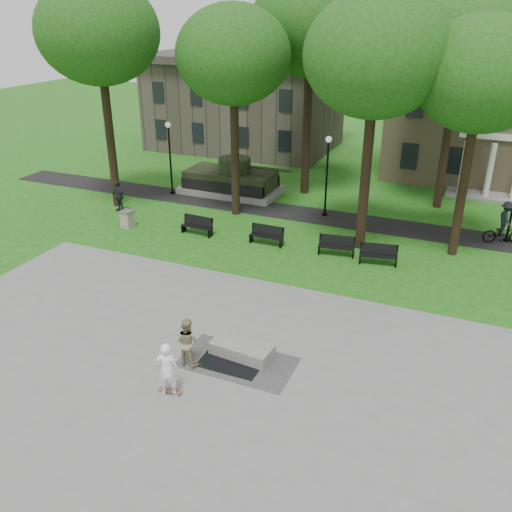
{
  "coord_description": "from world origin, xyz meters",
  "views": [
    {
      "loc": [
        8.62,
        -17.24,
        11.37
      ],
      "look_at": [
        0.18,
        2.58,
        1.4
      ],
      "focal_mm": 38.0,
      "sensor_mm": 36.0,
      "label": 1
    }
  ],
  "objects_px": {
    "skateboarder": "(167,369)",
    "friend_watching": "(187,342)",
    "park_bench_0": "(197,225)",
    "trash_bin": "(127,219)",
    "concrete_block": "(242,349)",
    "cyclist": "(504,226)"
  },
  "relations": [
    {
      "from": "trash_bin",
      "to": "concrete_block",
      "type": "bearing_deg",
      "value": -38.41
    },
    {
      "from": "skateboarder",
      "to": "concrete_block",
      "type": "bearing_deg",
      "value": -137.1
    },
    {
      "from": "concrete_block",
      "to": "park_bench_0",
      "type": "relative_size",
      "value": 1.21
    },
    {
      "from": "concrete_block",
      "to": "trash_bin",
      "type": "bearing_deg",
      "value": 141.59
    },
    {
      "from": "cyclist",
      "to": "trash_bin",
      "type": "relative_size",
      "value": 2.36
    },
    {
      "from": "skateboarder",
      "to": "friend_watching",
      "type": "distance_m",
      "value": 1.71
    },
    {
      "from": "park_bench_0",
      "to": "trash_bin",
      "type": "relative_size",
      "value": 1.9
    },
    {
      "from": "park_bench_0",
      "to": "cyclist",
      "type": "bearing_deg",
      "value": 22.07
    },
    {
      "from": "concrete_block",
      "to": "trash_bin",
      "type": "relative_size",
      "value": 2.29
    },
    {
      "from": "trash_bin",
      "to": "park_bench_0",
      "type": "bearing_deg",
      "value": 8.99
    },
    {
      "from": "concrete_block",
      "to": "friend_watching",
      "type": "xyz_separation_m",
      "value": [
        -1.52,
        -1.19,
        0.66
      ]
    },
    {
      "from": "friend_watching",
      "to": "park_bench_0",
      "type": "bearing_deg",
      "value": -57.42
    },
    {
      "from": "friend_watching",
      "to": "cyclist",
      "type": "relative_size",
      "value": 0.78
    },
    {
      "from": "park_bench_0",
      "to": "trash_bin",
      "type": "distance_m",
      "value": 4.17
    },
    {
      "from": "cyclist",
      "to": "park_bench_0",
      "type": "height_order",
      "value": "cyclist"
    },
    {
      "from": "skateboarder",
      "to": "friend_watching",
      "type": "relative_size",
      "value": 1.08
    },
    {
      "from": "friend_watching",
      "to": "trash_bin",
      "type": "relative_size",
      "value": 1.85
    },
    {
      "from": "concrete_block",
      "to": "skateboarder",
      "type": "xyz_separation_m",
      "value": [
        -1.27,
        -2.87,
        0.73
      ]
    },
    {
      "from": "friend_watching",
      "to": "cyclist",
      "type": "height_order",
      "value": "cyclist"
    },
    {
      "from": "skateboarder",
      "to": "trash_bin",
      "type": "height_order",
      "value": "skateboarder"
    },
    {
      "from": "park_bench_0",
      "to": "trash_bin",
      "type": "xyz_separation_m",
      "value": [
        -4.12,
        -0.65,
        -0.04
      ]
    },
    {
      "from": "skateboarder",
      "to": "park_bench_0",
      "type": "xyz_separation_m",
      "value": [
        -5.66,
        12.29,
        -0.46
      ]
    }
  ]
}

